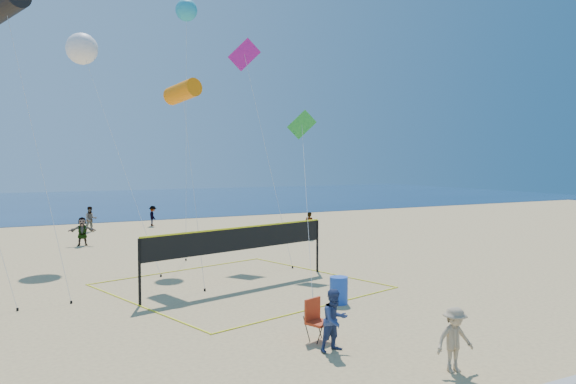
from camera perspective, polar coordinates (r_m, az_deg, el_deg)
name	(u,v)px	position (r m, az deg, el deg)	size (l,w,h in m)	color
ocean	(50,203)	(72.60, -23.07, -1.03)	(140.00, 50.00, 0.03)	navy
bystander_a	(335,320)	(15.27, 4.77, -12.85)	(0.81, 0.63, 1.66)	navy
bystander_b	(455,340)	(14.41, 16.57, -14.18)	(1.01, 0.58, 1.56)	tan
far_person_1	(82,231)	(35.62, -20.18, -3.77)	(1.57, 0.50, 1.70)	gray
far_person_2	(309,225)	(36.38, 2.19, -3.40)	(0.63, 0.42, 1.74)	gray
far_person_3	(91,219)	(42.30, -19.41, -2.62)	(0.87, 0.68, 1.80)	gray
far_person_4	(153,216)	(44.56, -13.57, -2.38)	(1.01, 0.58, 1.57)	gray
camp_chair	(316,317)	(16.16, 2.88, -12.56)	(0.78, 0.91, 1.30)	red
trash_barrel	(339,290)	(20.17, 5.18, -9.92)	(0.64, 0.64, 0.96)	blue
volleyball_net	(240,246)	(22.64, -4.89, -5.45)	(11.00, 10.89, 2.41)	black
kite_1	(5,4)	(27.28, -26.84, 16.64)	(2.80, 7.04, 12.27)	black
kite_2	(183,92)	(25.66, -10.66, 9.96)	(1.35, 4.93, 8.64)	orange
kite_4	(302,134)	(26.31, 1.48, 5.89)	(3.82, 6.74, 7.47)	green
kite_5	(247,64)	(31.17, -4.23, 12.82)	(1.72, 5.80, 11.72)	#BB1791
kite_6	(82,49)	(33.20, -20.21, 13.49)	(3.04, 9.47, 11.94)	white
kite_7	(186,10)	(33.10, -10.29, 17.69)	(1.94, 4.01, 13.98)	#24A2C3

